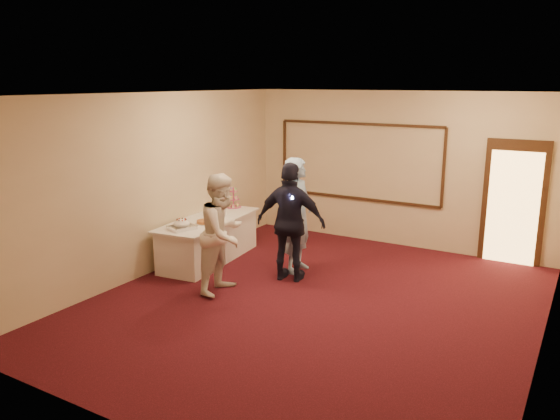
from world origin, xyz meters
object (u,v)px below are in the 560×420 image
(guest, at_px, (291,222))
(woman, at_px, (223,233))
(tart, at_px, (205,222))
(plate_stack_b, at_px, (221,212))
(plate_stack_a, at_px, (214,213))
(pavlova_tray, at_px, (182,225))
(man, at_px, (298,215))
(buffet_table, at_px, (209,239))
(cupcake_stand, at_px, (234,200))

(guest, bearing_deg, woman, 44.09)
(tart, relative_size, guest, 0.16)
(plate_stack_b, distance_m, tart, 0.59)
(plate_stack_a, distance_m, guest, 1.76)
(pavlova_tray, distance_m, man, 1.95)
(man, xyz_separation_m, guest, (0.10, -0.44, -0.01))
(plate_stack_b, height_order, tart, plate_stack_b)
(buffet_table, xyz_separation_m, woman, (1.11, -1.07, 0.53))
(pavlova_tray, height_order, plate_stack_b, plate_stack_b)
(guest, bearing_deg, cupcake_stand, -41.53)
(pavlova_tray, relative_size, woman, 0.28)
(buffet_table, height_order, plate_stack_b, plate_stack_b)
(pavlova_tray, bearing_deg, guest, 20.98)
(buffet_table, distance_m, cupcake_stand, 1.13)
(plate_stack_b, bearing_deg, pavlova_tray, -91.17)
(cupcake_stand, height_order, guest, guest)
(cupcake_stand, xyz_separation_m, guest, (1.90, -1.11, 0.04))
(guest, bearing_deg, man, -87.96)
(man, bearing_deg, guest, -172.67)
(man, bearing_deg, cupcake_stand, 63.57)
(pavlova_tray, bearing_deg, plate_stack_b, 88.83)
(buffet_table, distance_m, guest, 1.86)
(man, height_order, woman, man)
(tart, distance_m, man, 1.63)
(cupcake_stand, xyz_separation_m, woman, (1.25, -2.05, -0.00))
(tart, bearing_deg, buffet_table, 116.85)
(buffet_table, distance_m, plate_stack_a, 0.48)
(pavlova_tray, relative_size, plate_stack_b, 2.46)
(woman, height_order, guest, guest)
(buffet_table, relative_size, guest, 1.23)
(pavlova_tray, xyz_separation_m, tart, (0.10, 0.47, -0.04))
(pavlova_tray, relative_size, cupcake_stand, 1.20)
(cupcake_stand, distance_m, woman, 2.41)
(plate_stack_a, distance_m, tart, 0.47)
(guest, bearing_deg, tart, -4.82)
(plate_stack_b, bearing_deg, tart, -82.12)
(plate_stack_b, relative_size, man, 0.11)
(plate_stack_a, height_order, man, man)
(cupcake_stand, xyz_separation_m, plate_stack_a, (0.17, -0.84, -0.08))
(pavlova_tray, bearing_deg, plate_stack_a, 91.67)
(cupcake_stand, distance_m, tart, 1.33)
(woman, bearing_deg, buffet_table, 43.53)
(tart, bearing_deg, guest, 6.41)
(man, bearing_deg, pavlova_tray, 118.37)
(pavlova_tray, bearing_deg, woman, -15.19)
(buffet_table, height_order, pavlova_tray, pavlova_tray)
(buffet_table, distance_m, pavlova_tray, 0.91)
(buffet_table, height_order, guest, guest)
(pavlova_tray, relative_size, plate_stack_a, 2.94)
(buffet_table, xyz_separation_m, cupcake_stand, (-0.14, 0.98, 0.54))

